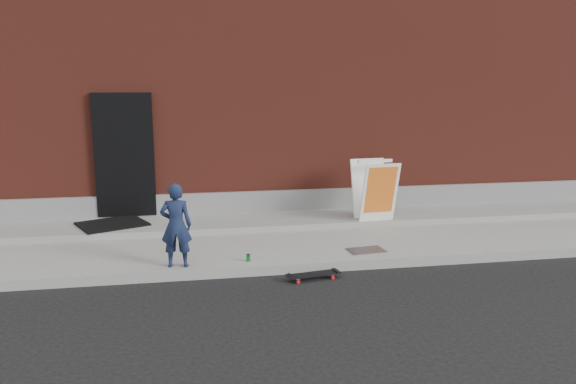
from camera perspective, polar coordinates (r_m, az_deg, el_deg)
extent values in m
plane|color=black|center=(8.13, 0.74, -8.34)|extent=(80.00, 80.00, 0.00)
cube|color=gray|center=(9.52, -0.96, -4.95)|extent=(20.00, 3.00, 0.15)
cube|color=gray|center=(10.34, -1.76, -2.93)|extent=(20.00, 1.20, 0.10)
cube|color=maroon|center=(14.60, -4.49, 10.27)|extent=(20.00, 8.00, 5.00)
cube|color=gray|center=(10.84, -2.21, -0.92)|extent=(20.00, 0.10, 0.40)
cube|color=black|center=(10.63, -16.28, 3.60)|extent=(1.05, 0.12, 2.25)
imported|color=#172140|center=(7.98, -11.31, -3.34)|extent=(0.46, 0.32, 1.19)
cylinder|color=red|center=(8.09, 4.09, -8.28)|extent=(0.06, 0.04, 0.05)
cylinder|color=red|center=(7.95, 4.57, -8.64)|extent=(0.06, 0.04, 0.05)
cylinder|color=red|center=(7.91, 0.62, -8.72)|extent=(0.06, 0.04, 0.05)
cylinder|color=red|center=(7.76, 1.04, -9.10)|extent=(0.06, 0.04, 0.05)
cube|color=#BDBCC2|center=(8.01, 4.33, -8.22)|extent=(0.07, 0.17, 0.02)
cube|color=#BDBCC2|center=(7.82, 0.83, -8.67)|extent=(0.07, 0.17, 0.02)
cube|color=black|center=(7.91, 2.60, -8.34)|extent=(0.77, 0.31, 0.02)
cube|color=white|center=(10.05, 9.31, -0.08)|extent=(0.68, 0.35, 1.07)
cube|color=white|center=(10.48, 8.22, 0.42)|extent=(0.68, 0.35, 1.07)
cube|color=yellow|center=(10.03, 9.36, -0.41)|extent=(0.56, 0.27, 0.85)
cube|color=white|center=(10.18, 8.84, 3.13)|extent=(0.66, 0.11, 0.05)
cylinder|color=#1A852C|center=(8.21, -4.06, -6.67)|extent=(0.08, 0.08, 0.11)
cube|color=black|center=(10.31, -17.42, -3.11)|extent=(1.36, 1.26, 0.03)
cube|color=#515155|center=(8.78, 7.96, -5.88)|extent=(0.58, 0.41, 0.02)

